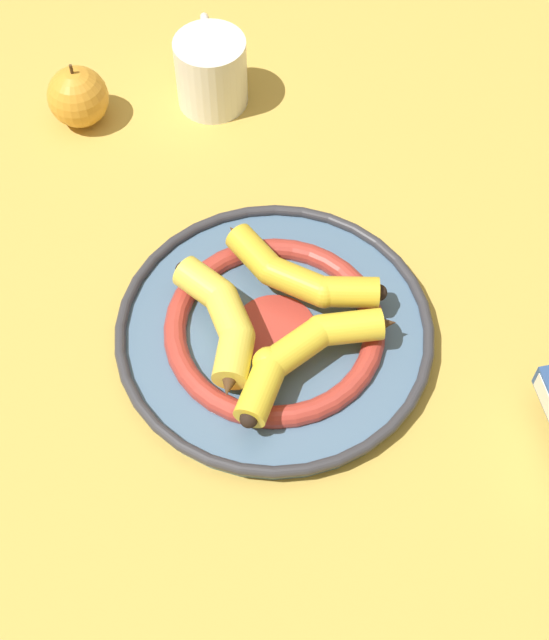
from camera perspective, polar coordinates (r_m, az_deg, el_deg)
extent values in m
plane|color=gold|center=(0.95, 0.60, -3.06)|extent=(2.80, 2.80, 0.00)
cylinder|color=slate|center=(0.96, 0.00, -0.92)|extent=(0.33, 0.33, 0.02)
torus|color=#AD382D|center=(0.95, 0.00, -0.52)|extent=(0.24, 0.24, 0.02)
cylinder|color=#AD382D|center=(0.96, 0.00, -0.62)|extent=(0.09, 0.09, 0.00)
torus|color=#333338|center=(0.95, 0.00, -0.56)|extent=(0.34, 0.34, 0.01)
cylinder|color=yellow|center=(0.92, 4.92, -0.46)|extent=(0.07, 0.07, 0.03)
cylinder|color=yellow|center=(0.91, 1.39, -1.77)|extent=(0.05, 0.07, 0.03)
cylinder|color=yellow|center=(0.88, -0.91, -4.58)|extent=(0.05, 0.07, 0.03)
sphere|color=yellow|center=(0.92, 2.94, -0.69)|extent=(0.03, 0.03, 0.03)
sphere|color=yellow|center=(0.90, -0.20, -2.88)|extent=(0.03, 0.03, 0.03)
cone|color=#472D19|center=(0.93, 6.88, -0.24)|extent=(0.04, 0.04, 0.03)
sphere|color=black|center=(0.87, -1.65, -6.35)|extent=(0.02, 0.02, 0.02)
cylinder|color=yellow|center=(0.90, -2.64, -2.46)|extent=(0.06, 0.06, 0.04)
cylinder|color=yellow|center=(0.93, -2.92, 0.25)|extent=(0.06, 0.06, 0.04)
cylinder|color=yellow|center=(0.95, -4.63, 2.35)|extent=(0.06, 0.04, 0.04)
sphere|color=yellow|center=(0.91, -2.37, -1.05)|extent=(0.04, 0.04, 0.04)
sphere|color=yellow|center=(0.94, -3.45, 1.51)|extent=(0.04, 0.04, 0.04)
cone|color=#472D19|center=(0.89, -2.92, -3.92)|extent=(0.04, 0.04, 0.03)
sphere|color=black|center=(0.96, -5.79, 3.18)|extent=(0.02, 0.02, 0.02)
cylinder|color=gold|center=(0.98, -1.32, 4.33)|extent=(0.07, 0.05, 0.03)
cylinder|color=gold|center=(0.95, 1.38, 2.52)|extent=(0.06, 0.04, 0.03)
cylinder|color=gold|center=(0.95, 4.86, 1.80)|extent=(0.07, 0.06, 0.03)
sphere|color=gold|center=(0.96, -0.24, 3.19)|extent=(0.03, 0.03, 0.03)
sphere|color=gold|center=(0.95, 3.03, 1.84)|extent=(0.03, 0.03, 0.03)
cone|color=#472D19|center=(0.99, -2.37, 5.43)|extent=(0.04, 0.03, 0.03)
sphere|color=black|center=(0.95, 6.68, 1.75)|extent=(0.02, 0.02, 0.02)
cylinder|color=white|center=(1.18, -4.07, 15.53)|extent=(0.09, 0.09, 0.09)
cylinder|color=#331C0F|center=(1.16, -4.18, 16.86)|extent=(0.08, 0.08, 0.01)
torus|color=white|center=(1.23, -4.38, 17.48)|extent=(0.05, 0.06, 0.07)
sphere|color=gold|center=(1.18, -12.46, 13.77)|extent=(0.08, 0.08, 0.08)
cylinder|color=#4C3319|center=(1.15, -12.88, 15.38)|extent=(0.00, 0.00, 0.01)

